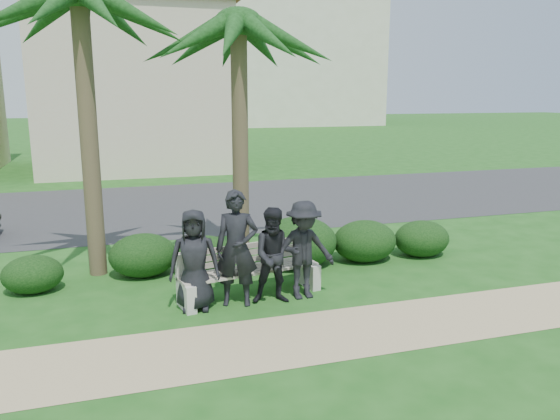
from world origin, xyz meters
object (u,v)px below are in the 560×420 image
(man_b, at_px, (237,248))
(man_a, at_px, (194,260))
(palm_right, at_px, (238,25))
(man_d, at_px, (304,250))
(man_c, at_px, (276,256))
(park_bench, at_px, (250,275))

(man_b, bearing_deg, man_a, -163.29)
(man_b, bearing_deg, palm_right, 92.07)
(man_b, relative_size, man_d, 1.14)
(man_c, bearing_deg, man_b, -177.54)
(man_a, height_order, man_d, man_d)
(man_d, bearing_deg, man_b, 175.13)
(park_bench, height_order, palm_right, palm_right)
(man_a, xyz_separation_m, man_c, (1.28, -0.10, -0.02))
(park_bench, bearing_deg, palm_right, 70.03)
(man_a, xyz_separation_m, man_b, (0.67, -0.00, 0.13))
(man_a, bearing_deg, park_bench, 25.66)
(man_a, relative_size, man_b, 0.86)
(man_a, bearing_deg, man_c, 5.23)
(park_bench, height_order, man_b, man_b)
(man_b, distance_m, man_c, 0.63)
(man_d, bearing_deg, man_a, 175.74)
(man_c, bearing_deg, park_bench, 142.60)
(man_d, distance_m, palm_right, 4.53)
(park_bench, height_order, man_c, man_c)
(park_bench, distance_m, palm_right, 4.75)
(man_a, height_order, man_c, man_a)
(park_bench, relative_size, man_c, 1.59)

